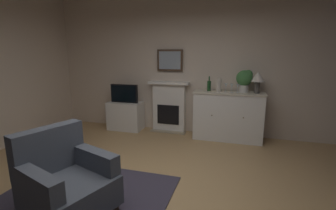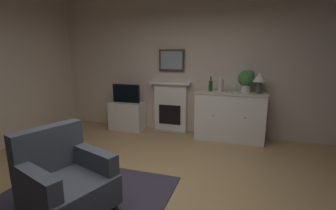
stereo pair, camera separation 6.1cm
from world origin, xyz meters
The scene contains 16 objects.
ground_plane centered at (0.00, 0.00, -0.05)m, with size 6.34×5.33×0.10m, color tan.
wall_rear centered at (0.00, 2.63, 1.48)m, with size 6.34×0.06×2.97m, color beige.
area_rug centered at (-0.79, -0.40, 0.01)m, with size 1.99×1.90×0.02m, color #383342.
fireplace_unit centered at (-0.53, 2.51, 0.55)m, with size 0.87×0.30×1.10m.
framed_picture centered at (-0.53, 2.55, 1.54)m, with size 0.55×0.04×0.45m.
sideboard_cabinet centered at (0.73, 2.33, 0.48)m, with size 1.34×0.49×0.96m.
table_lamp centered at (1.23, 2.33, 1.24)m, with size 0.26×0.26×0.40m.
wine_bottle centered at (0.34, 2.36, 1.06)m, with size 0.08×0.08×0.29m.
wine_glass_left centered at (0.67, 2.33, 1.08)m, with size 0.07×0.07×0.16m.
wine_glass_center centered at (0.78, 2.30, 1.08)m, with size 0.07×0.07×0.16m.
wine_glass_right centered at (0.89, 2.28, 1.08)m, with size 0.07×0.07×0.16m.
vase_decorative centered at (0.53, 2.28, 1.10)m, with size 0.11×0.11×0.28m.
tv_cabinet centered at (-1.50, 2.34, 0.31)m, with size 0.75×0.42×0.62m.
tv_set centered at (-1.50, 2.32, 0.82)m, with size 0.62×0.07×0.40m.
potted_plant_small centered at (1.00, 2.38, 1.21)m, with size 0.30×0.30×0.43m.
armchair centered at (-0.79, -0.51, 0.38)m, with size 1.01×0.98×0.92m.
Camera 2 is at (0.96, -2.41, 1.70)m, focal length 25.82 mm.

